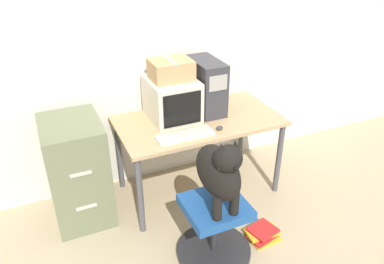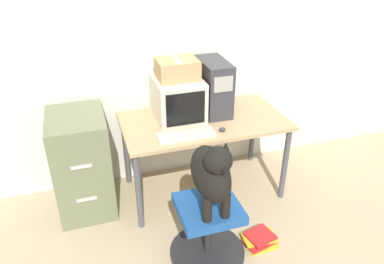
% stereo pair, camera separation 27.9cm
% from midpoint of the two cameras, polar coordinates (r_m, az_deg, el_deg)
% --- Properties ---
extents(ground_plane, '(12.00, 12.00, 0.00)m').
position_cam_midpoint_polar(ground_plane, '(3.30, 1.22, -12.17)').
color(ground_plane, tan).
extents(wall_back, '(8.00, 0.05, 2.60)m').
position_cam_midpoint_polar(wall_back, '(3.35, -4.61, 13.79)').
color(wall_back, silver).
rests_on(wall_back, ground_plane).
extents(desk, '(1.39, 0.74, 0.73)m').
position_cam_midpoint_polar(desk, '(3.21, -1.48, 0.58)').
color(desk, tan).
rests_on(desk, ground_plane).
extents(crt_monitor, '(0.39, 0.46, 0.35)m').
position_cam_midpoint_polar(crt_monitor, '(3.14, -5.62, 4.98)').
color(crt_monitor, beige).
rests_on(crt_monitor, desk).
extents(pc_tower, '(0.22, 0.44, 0.46)m').
position_cam_midpoint_polar(pc_tower, '(3.24, -0.31, 6.98)').
color(pc_tower, '#333338').
rests_on(pc_tower, desk).
extents(keyboard, '(0.45, 0.15, 0.03)m').
position_cam_midpoint_polar(keyboard, '(2.91, -3.83, -0.55)').
color(keyboard, beige).
rests_on(keyboard, desk).
extents(computer_mouse, '(0.06, 0.04, 0.03)m').
position_cam_midpoint_polar(computer_mouse, '(3.00, 1.56, 0.54)').
color(computer_mouse, '#333333').
rests_on(computer_mouse, desk).
extents(office_chair, '(0.56, 0.56, 0.48)m').
position_cam_midpoint_polar(office_chair, '(2.81, 0.49, -14.75)').
color(office_chair, '#262628').
rests_on(office_chair, ground_plane).
extents(dog, '(0.23, 0.48, 0.57)m').
position_cam_midpoint_polar(dog, '(2.43, 0.94, -6.09)').
color(dog, black).
rests_on(dog, office_chair).
extents(filing_cabinet, '(0.45, 0.58, 0.87)m').
position_cam_midpoint_polar(filing_cabinet, '(3.20, -19.48, -5.68)').
color(filing_cabinet, '#6B7251').
rests_on(filing_cabinet, ground_plane).
extents(cardboard_box, '(0.33, 0.26, 0.16)m').
position_cam_midpoint_polar(cardboard_box, '(3.05, -5.88, 9.38)').
color(cardboard_box, tan).
rests_on(cardboard_box, crt_monitor).
extents(book_stack_floor, '(0.27, 0.23, 0.08)m').
position_cam_midpoint_polar(book_stack_floor, '(3.08, 8.10, -15.19)').
color(book_stack_floor, gold).
rests_on(book_stack_floor, ground_plane).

